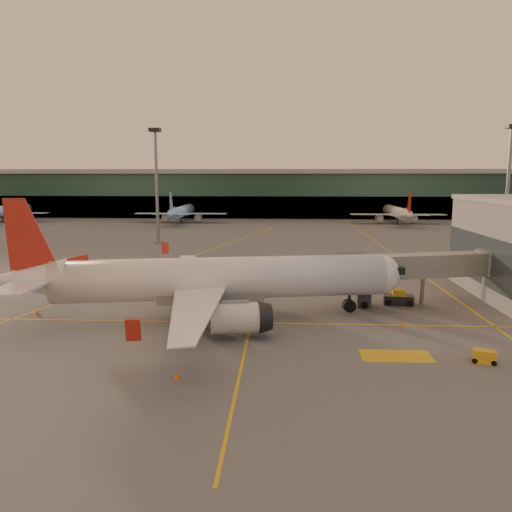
{
  "coord_description": "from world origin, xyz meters",
  "views": [
    {
      "loc": [
        8.21,
        -45.27,
        15.23
      ],
      "look_at": [
        4.84,
        18.09,
        5.0
      ],
      "focal_mm": 35.0,
      "sensor_mm": 36.0,
      "label": 1
    }
  ],
  "objects_px": {
    "main_airplane": "(208,281)",
    "pushback_tug": "(398,298)",
    "gpu_cart": "(484,357)",
    "catering_truck": "(187,278)"
  },
  "relations": [
    {
      "from": "main_airplane",
      "to": "gpu_cart",
      "type": "xyz_separation_m",
      "value": [
        24.51,
        -11.32,
        -3.72
      ]
    },
    {
      "from": "main_airplane",
      "to": "pushback_tug",
      "type": "bearing_deg",
      "value": 8.86
    },
    {
      "from": "main_airplane",
      "to": "catering_truck",
      "type": "height_order",
      "value": "main_airplane"
    },
    {
      "from": "pushback_tug",
      "to": "catering_truck",
      "type": "bearing_deg",
      "value": -176.91
    },
    {
      "from": "catering_truck",
      "to": "gpu_cart",
      "type": "relative_size",
      "value": 2.88
    },
    {
      "from": "main_airplane",
      "to": "gpu_cart",
      "type": "bearing_deg",
      "value": -34.89
    },
    {
      "from": "main_airplane",
      "to": "catering_truck",
      "type": "xyz_separation_m",
      "value": [
        -4.12,
        9.39,
        -1.69
      ]
    },
    {
      "from": "gpu_cart",
      "to": "pushback_tug",
      "type": "xyz_separation_m",
      "value": [
        -2.74,
        18.8,
        0.19
      ]
    },
    {
      "from": "main_airplane",
      "to": "pushback_tug",
      "type": "height_order",
      "value": "main_airplane"
    },
    {
      "from": "catering_truck",
      "to": "pushback_tug",
      "type": "relative_size",
      "value": 1.66
    }
  ]
}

